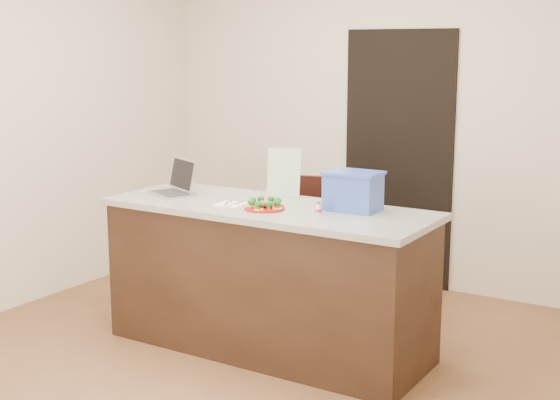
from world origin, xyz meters
The scene contains 16 objects.
ground centered at (0.00, 0.00, 0.00)m, with size 4.00×4.00×0.00m, color brown.
room_shell centered at (0.00, 0.00, 1.62)m, with size 4.00×4.00×4.00m.
doorway centered at (0.10, 1.98, 1.00)m, with size 0.90×0.02×2.00m, color black.
island centered at (0.00, 0.25, 0.46)m, with size 2.06×0.76×0.92m.
plate centered at (0.05, 0.14, 0.93)m, with size 0.24×0.24×0.02m.
meatballs centered at (0.05, 0.14, 0.95)m, with size 0.09×0.09×0.04m.
broccoli centered at (0.05, 0.14, 0.97)m, with size 0.21×0.21×0.04m.
pepper_rings centered at (0.05, 0.14, 0.94)m, with size 0.23×0.24×0.01m.
napkin centered at (-0.20, 0.15, 0.92)m, with size 0.16×0.16×0.01m, color white.
fork centered at (-0.22, 0.16, 0.93)m, with size 0.07×0.16×0.00m.
knife centered at (-0.17, 0.13, 0.93)m, with size 0.03×0.19×0.01m.
yogurt_bottle centered at (0.39, 0.18, 0.95)m, with size 0.03×0.03×0.07m.
laptop centered at (-0.71, 0.26, 0.98)m, with size 0.39×0.38×0.23m.
leaflet centered at (-0.07, 0.54, 1.08)m, with size 0.22×0.00×0.31m, color white.
blue_box centered at (0.50, 0.39, 1.04)m, with size 0.33×0.24×0.23m.
chair centered at (0.00, 0.93, 0.56)m, with size 0.54×0.54×0.99m.
Camera 1 is at (2.51, -3.65, 1.87)m, focal length 50.00 mm.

